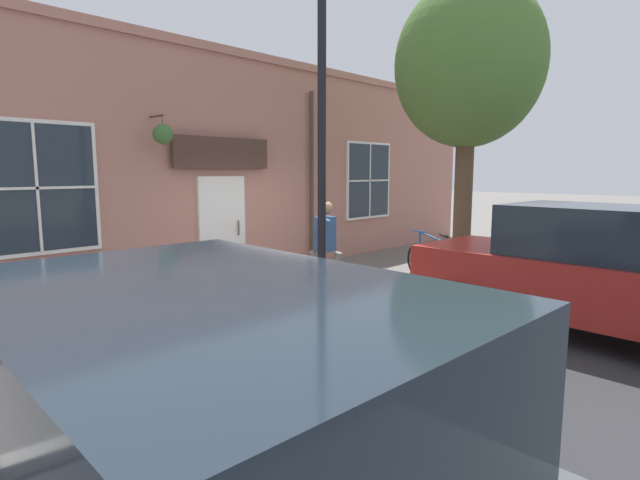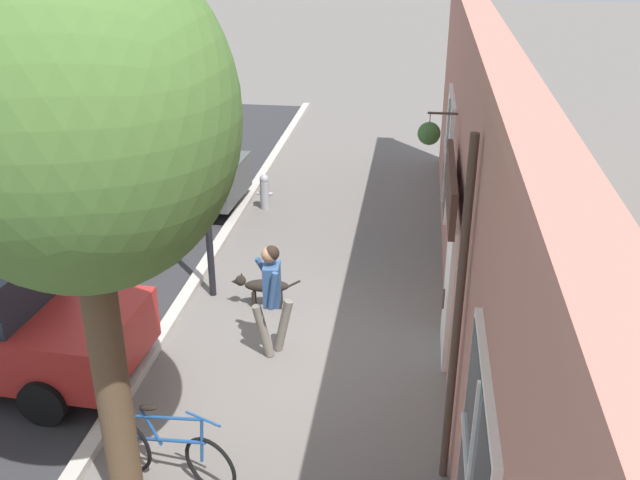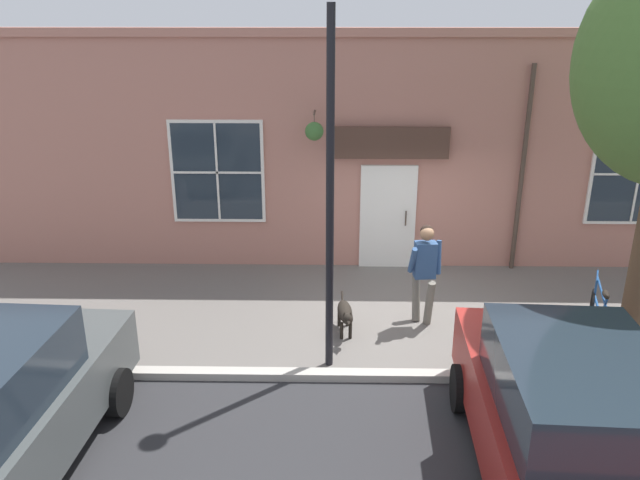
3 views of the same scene
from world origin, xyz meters
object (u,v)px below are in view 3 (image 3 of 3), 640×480
at_px(parked_car_mid_block, 568,421).
at_px(leaning_bicycle, 598,322).
at_px(street_lamp, 330,131).
at_px(dog_on_leash, 345,313).
at_px(pedestrian_walking, 425,265).
at_px(fire_hydrant, 72,335).

bearing_deg(parked_car_mid_block, leaning_bicycle, 152.65).
distance_m(parked_car_mid_block, street_lamp, 4.37).
xyz_separation_m(parked_car_mid_block, street_lamp, (-2.51, -2.50, 2.56)).
relative_size(dog_on_leash, street_lamp, 0.21).
relative_size(pedestrian_walking, fire_hydrant, 2.22).
xyz_separation_m(dog_on_leash, leaning_bicycle, (0.24, 3.90, 0.01)).
bearing_deg(street_lamp, pedestrian_walking, 131.02).
relative_size(leaning_bicycle, fire_hydrant, 2.19).
height_order(pedestrian_walking, parked_car_mid_block, parked_car_mid_block).
distance_m(dog_on_leash, street_lamp, 3.21).
xyz_separation_m(leaning_bicycle, parked_car_mid_block, (3.19, -1.65, 0.50)).
relative_size(dog_on_leash, leaning_bicycle, 0.66).
distance_m(pedestrian_walking, dog_on_leash, 1.51).
bearing_deg(pedestrian_walking, parked_car_mid_block, 14.05).
relative_size(parked_car_mid_block, street_lamp, 0.82).
distance_m(dog_on_leash, parked_car_mid_block, 4.13).
bearing_deg(pedestrian_walking, fire_hydrant, -76.75).
bearing_deg(fire_hydrant, dog_on_leash, 101.63).
bearing_deg(fire_hydrant, parked_car_mid_block, 67.63).
distance_m(leaning_bicycle, fire_hydrant, 7.97).
bearing_deg(street_lamp, leaning_bicycle, 99.28).
bearing_deg(street_lamp, dog_on_leash, 164.67).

